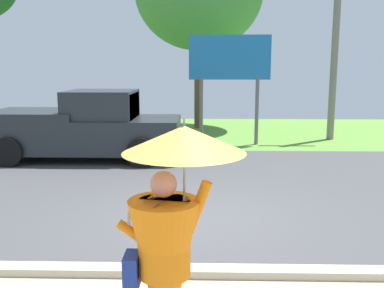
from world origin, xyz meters
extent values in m
cube|color=#424244|center=(0.00, 2.00, -0.05)|extent=(40.00, 8.00, 0.10)
cube|color=#598835|center=(0.00, 10.00, -0.05)|extent=(40.00, 8.00, 0.10)
cube|color=#B2AD9E|center=(0.00, -2.00, 0.05)|extent=(40.00, 0.24, 0.10)
cone|color=orange|center=(-0.23, -3.57, 0.73)|extent=(0.60, 0.60, 1.45)
cylinder|color=orange|center=(-0.23, -3.57, 1.12)|extent=(0.44, 0.44, 0.65)
sphere|color=tan|center=(-0.23, -3.57, 1.59)|extent=(0.22, 0.22, 0.22)
cylinder|color=orange|center=(0.05, -3.57, 1.40)|extent=(0.24, 0.09, 0.45)
cylinder|color=orange|center=(-0.49, -3.55, 1.16)|extent=(0.29, 0.08, 0.24)
cylinder|color=gray|center=(-0.06, -3.57, 1.62)|extent=(0.02, 0.02, 0.75)
cone|color=gold|center=(-0.06, -3.57, 1.96)|extent=(1.00, 1.00, 0.22)
cylinder|color=gray|center=(-0.06, -3.57, 2.08)|extent=(0.02, 0.02, 0.10)
cube|color=#B7B7BC|center=(-0.53, -3.52, 1.25)|extent=(0.02, 0.11, 0.16)
cube|color=navy|center=(-0.50, -3.62, 0.85)|extent=(0.12, 0.24, 0.30)
cube|color=#23282D|center=(-3.17, 4.80, 0.68)|extent=(5.20, 2.00, 0.90)
cube|color=#23282D|center=(-2.67, 4.80, 1.43)|extent=(1.80, 1.84, 0.90)
cube|color=#2D3842|center=(-1.82, 4.80, 1.43)|extent=(0.10, 1.70, 0.77)
cube|color=#23282D|center=(-4.47, 4.80, 1.23)|extent=(2.40, 2.00, 0.20)
cylinder|color=black|center=(-1.47, 5.80, 0.38)|extent=(0.76, 0.28, 0.76)
cylinder|color=black|center=(-1.47, 3.80, 0.38)|extent=(0.76, 0.28, 0.76)
cylinder|color=black|center=(-4.87, 5.80, 0.38)|extent=(0.76, 0.28, 0.76)
cylinder|color=black|center=(-4.87, 3.80, 0.38)|extent=(0.76, 0.28, 0.76)
cylinder|color=gray|center=(4.54, 8.20, 3.54)|extent=(0.24, 0.24, 7.07)
cylinder|color=slate|center=(0.03, 7.13, 1.10)|extent=(0.12, 0.12, 2.20)
cylinder|color=slate|center=(1.83, 7.13, 1.10)|extent=(0.12, 0.12, 2.20)
cube|color=#1E72B2|center=(0.93, 7.13, 2.80)|extent=(2.60, 0.10, 1.40)
cylinder|color=brown|center=(-0.09, 10.95, 1.91)|extent=(0.36, 0.36, 3.82)
camera|label=1|loc=(0.09, -7.00, 2.54)|focal=40.84mm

